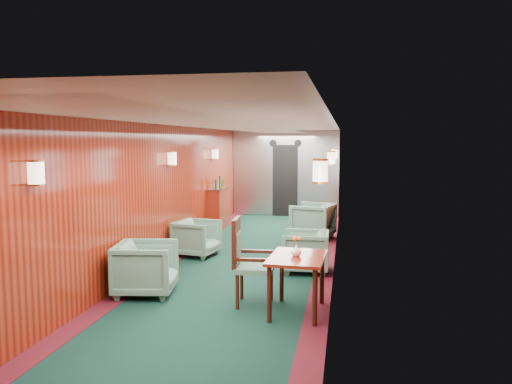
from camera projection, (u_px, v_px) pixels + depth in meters
The scene contains 12 objects.
room at pixel (243, 170), 8.20m from camera, with size 12.00×12.10×2.40m.
bulkhead at pixel (285, 174), 14.04m from camera, with size 2.98×0.17×2.39m.
windows_right at pixel (334, 182), 8.21m from camera, with size 0.02×8.60×0.80m.
wall_sconces at pixel (249, 160), 8.74m from camera, with size 2.97×7.97×0.25m.
dining_table at pixel (297, 265), 6.12m from camera, with size 0.71×0.98×0.71m.
side_chair at pixel (246, 258), 6.43m from camera, with size 0.54×0.56×1.13m.
credenza at pixel (219, 208), 12.04m from camera, with size 0.34×1.10×1.26m.
flower_vase at pixel (296, 250), 6.11m from camera, with size 0.13×0.13×0.14m, color white.
armchair_left_near at pixel (146, 268), 6.88m from camera, with size 0.78×0.81×0.73m, color #224F41.
armchair_left_far at pixel (197, 238), 9.18m from camera, with size 0.71×0.73×0.67m, color #224F41.
armchair_right_near at pixel (305, 251), 8.07m from camera, with size 0.72×0.74×0.67m, color #224F41.
armchair_right_far at pixel (313, 221), 10.83m from camera, with size 0.82×0.85×0.77m, color #224F41.
Camera 1 is at (1.66, -8.03, 2.13)m, focal length 35.00 mm.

